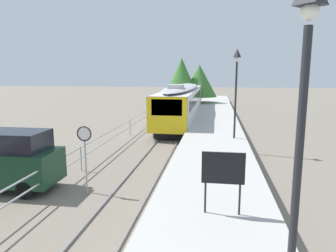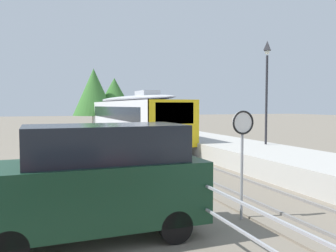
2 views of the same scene
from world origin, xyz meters
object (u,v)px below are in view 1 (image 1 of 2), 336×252
(commuter_train, at_px, (182,100))
(parked_van_dark_green, at_px, (2,159))
(speed_limit_sign, at_px, (85,143))
(platform_notice_board, at_px, (223,170))
(platform_lamp_mid_platform, at_px, (236,77))
(platform_lamp_near_end, at_px, (304,91))

(commuter_train, relative_size, parked_van_dark_green, 3.99)
(speed_limit_sign, height_order, parked_van_dark_green, speed_limit_sign)
(commuter_train, height_order, parked_van_dark_green, commuter_train)
(parked_van_dark_green, bearing_deg, commuter_train, 73.81)
(speed_limit_sign, xyz_separation_m, parked_van_dark_green, (-3.71, 0.01, -0.83))
(commuter_train, bearing_deg, speed_limit_sign, -95.44)
(platform_notice_board, distance_m, speed_limit_sign, 6.06)
(parked_van_dark_green, bearing_deg, speed_limit_sign, -0.09)
(platform_lamp_mid_platform, relative_size, parked_van_dark_green, 1.09)
(platform_lamp_mid_platform, xyz_separation_m, parked_van_dark_green, (-9.98, -7.66, -3.33))
(speed_limit_sign, bearing_deg, platform_lamp_mid_platform, 50.71)
(speed_limit_sign, bearing_deg, commuter_train, 84.56)
(platform_lamp_near_end, bearing_deg, platform_lamp_mid_platform, 90.00)
(platform_lamp_near_end, xyz_separation_m, platform_lamp_mid_platform, (0.00, 14.43, 0.00))
(platform_lamp_mid_platform, relative_size, speed_limit_sign, 1.91)
(commuter_train, relative_size, speed_limit_sign, 6.99)
(platform_lamp_mid_platform, height_order, parked_van_dark_green, platform_lamp_mid_platform)
(platform_lamp_mid_platform, distance_m, speed_limit_sign, 10.21)
(commuter_train, xyz_separation_m, platform_lamp_mid_platform, (4.46, -11.37, 2.48))
(platform_lamp_near_end, relative_size, platform_notice_board, 2.97)
(commuter_train, height_order, platform_lamp_near_end, platform_lamp_near_end)
(platform_lamp_near_end, relative_size, platform_lamp_mid_platform, 1.00)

